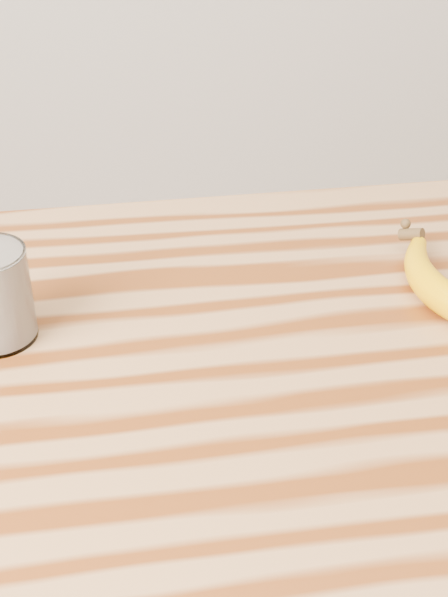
{
  "coord_description": "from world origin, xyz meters",
  "views": [
    {
      "loc": [
        -0.14,
        -0.54,
        1.38
      ],
      "look_at": [
        -0.04,
        0.12,
        0.93
      ],
      "focal_mm": 50.0,
      "sensor_mm": 36.0,
      "label": 1
    }
  ],
  "objects": [
    {
      "name": "table",
      "position": [
        0.0,
        0.0,
        0.77
      ],
      "size": [
        1.2,
        0.8,
        0.9
      ],
      "color": "#A07042",
      "rests_on": "ground"
    },
    {
      "name": "banana",
      "position": [
        0.18,
        0.11,
        0.92
      ],
      "size": [
        0.19,
        0.3,
        0.03
      ],
      "primitive_type": null,
      "rotation": [
        0.0,
        0.0,
        0.35
      ],
      "color": "#E6A300",
      "rests_on": "table"
    }
  ]
}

